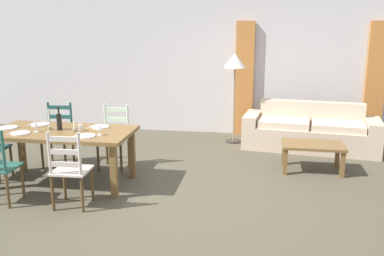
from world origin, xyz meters
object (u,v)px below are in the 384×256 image
at_px(dining_chair_far_right, 114,137).
at_px(dining_table, 62,137).
at_px(coffee_cup_primary, 80,128).
at_px(dining_chair_far_left, 58,134).
at_px(wine_glass_near_left, 35,124).
at_px(couch, 310,132).
at_px(wine_glass_near_right, 99,127).
at_px(coffee_table, 313,148).
at_px(wine_bottle, 59,121).
at_px(dining_chair_near_right, 70,170).
at_px(standing_lamp, 235,66).

bearing_deg(dining_chair_far_right, dining_table, -121.45).
relative_size(dining_chair_far_right, coffee_cup_primary, 10.67).
bearing_deg(dining_table, dining_chair_far_left, 120.54).
distance_m(wine_glass_near_left, couch, 4.55).
bearing_deg(wine_glass_near_right, coffee_table, 23.57).
height_order(wine_bottle, coffee_cup_primary, wine_bottle).
distance_m(dining_chair_far_right, coffee_table, 2.98).
xyz_separation_m(wine_glass_near_right, coffee_table, (2.82, 1.23, -0.51)).
height_order(wine_glass_near_left, coffee_table, wine_glass_near_left).
height_order(dining_chair_far_left, coffee_table, dining_chair_far_left).
height_order(dining_chair_far_left, coffee_cup_primary, dining_chair_far_left).
bearing_deg(dining_chair_far_left, couch, 20.96).
relative_size(dining_chair_far_right, wine_glass_near_right, 5.96).
xyz_separation_m(dining_chair_near_right, coffee_table, (2.98, 1.82, -0.12)).
relative_size(wine_glass_near_right, standing_lamp, 0.10).
xyz_separation_m(wine_glass_near_left, wine_glass_near_right, (0.89, -0.02, 0.00)).
height_order(dining_chair_far_left, wine_bottle, wine_bottle).
distance_m(dining_table, wine_glass_near_left, 0.38).
relative_size(dining_chair_far_right, couch, 0.41).
distance_m(coffee_table, standing_lamp, 2.17).
xyz_separation_m(coffee_cup_primary, standing_lamp, (1.89, 2.47, 0.62)).
bearing_deg(dining_table, coffee_table, 17.58).
height_order(dining_chair_near_right, wine_glass_near_right, dining_chair_near_right).
bearing_deg(dining_chair_far_right, wine_bottle, -124.52).
relative_size(dining_chair_near_right, couch, 0.41).
bearing_deg(coffee_cup_primary, dining_chair_far_right, 74.91).
distance_m(dining_chair_far_right, coffee_cup_primary, 0.83).
xyz_separation_m(wine_bottle, coffee_table, (3.46, 1.06, -0.51)).
bearing_deg(couch, wine_glass_near_right, -139.95).
bearing_deg(dining_chair_far_left, standing_lamp, 33.18).
bearing_deg(wine_bottle, wine_glass_near_left, -149.03).
bearing_deg(coffee_cup_primary, coffee_table, 18.81).
xyz_separation_m(couch, standing_lamp, (-1.36, 0.19, 1.12)).
height_order(couch, coffee_table, couch).
relative_size(dining_table, wine_glass_near_left, 11.80).
bearing_deg(dining_table, coffee_cup_primary, 1.66).
height_order(dining_table, dining_chair_near_right, dining_chair_near_right).
bearing_deg(dining_chair_far_left, coffee_table, 4.47).
distance_m(dining_chair_far_left, couch, 4.25).
relative_size(dining_chair_near_right, coffee_cup_primary, 10.67).
bearing_deg(dining_chair_far_right, dining_chair_far_left, 178.37).
relative_size(coffee_cup_primary, standing_lamp, 0.05).
xyz_separation_m(dining_table, coffee_table, (3.42, 1.08, -0.31)).
height_order(wine_bottle, wine_glass_near_left, wine_bottle).
bearing_deg(dining_table, dining_chair_near_right, -59.14).
bearing_deg(dining_chair_far_right, couch, 26.91).
bearing_deg(coffee_cup_primary, dining_chair_near_right, -76.36).
height_order(dining_table, couch, couch).
bearing_deg(couch, coffee_table, -94.09).
bearing_deg(wine_glass_near_right, dining_chair_far_left, 138.52).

